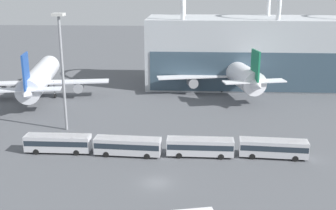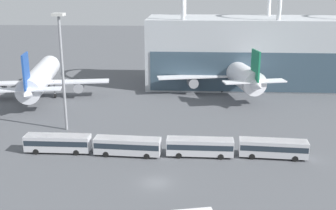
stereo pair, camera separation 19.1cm
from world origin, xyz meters
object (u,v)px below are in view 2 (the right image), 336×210
airliner_at_gate_far (234,71)px  floodlight_mast (62,57)px  shuttle_bus_3 (273,147)px  airliner_at_gate_near (40,78)px  shuttle_bus_2 (200,146)px  shuttle_bus_0 (58,142)px  shuttle_bus_1 (128,145)px

airliner_at_gate_far → floodlight_mast: 49.79m
shuttle_bus_3 → airliner_at_gate_near: bearing=150.1°
shuttle_bus_2 → floodlight_mast: 31.79m
airliner_at_gate_near → shuttle_bus_2: 53.64m
shuttle_bus_0 → airliner_at_gate_near: bearing=113.6°
airliner_at_gate_near → shuttle_bus_3: airliner_at_gate_near is taller
airliner_at_gate_near → shuttle_bus_1: 45.42m
airliner_at_gate_far → shuttle_bus_0: size_ratio=3.65×
airliner_at_gate_far → shuttle_bus_2: size_ratio=3.65×
airliner_at_gate_far → shuttle_bus_3: airliner_at_gate_far is taller
airliner_at_gate_near → floodlight_mast: 28.91m
shuttle_bus_3 → floodlight_mast: bearing=167.4°
shuttle_bus_0 → shuttle_bus_1: (12.36, -0.64, 0.00)m
shuttle_bus_0 → shuttle_bus_1: bearing=-3.2°
shuttle_bus_2 → shuttle_bus_3: same height
shuttle_bus_0 → airliner_at_gate_far: bearing=51.9°
shuttle_bus_0 → shuttle_bus_2: same height
airliner_at_gate_near → shuttle_bus_1: airliner_at_gate_near is taller
floodlight_mast → airliner_at_gate_far: bearing=42.1°
shuttle_bus_3 → airliner_at_gate_far: bearing=97.4°
airliner_at_gate_near → shuttle_bus_3: 63.36m
shuttle_bus_2 → airliner_at_gate_near: bearing=139.3°
shuttle_bus_3 → floodlight_mast: floodlight_mast is taller
shuttle_bus_1 → airliner_at_gate_near: bearing=131.1°
shuttle_bus_1 → shuttle_bus_3: 24.72m
airliner_at_gate_far → floodlight_mast: (-36.32, -32.82, 9.10)m
airliner_at_gate_far → shuttle_bus_1: size_ratio=3.61×
shuttle_bus_2 → shuttle_bus_1: bearing=-177.6°
shuttle_bus_0 → shuttle_bus_2: (24.71, -0.27, 0.00)m
shuttle_bus_2 → floodlight_mast: (-26.61, 11.73, 12.84)m
shuttle_bus_1 → shuttle_bus_3: size_ratio=1.00×
airliner_at_gate_near → shuttle_bus_0: size_ratio=3.31×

